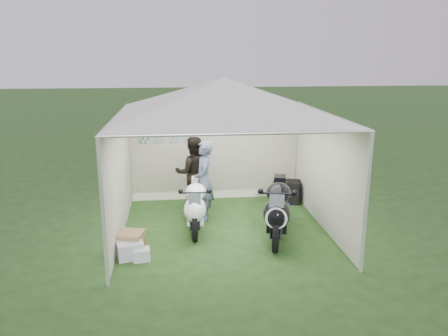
{
  "coord_description": "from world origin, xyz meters",
  "views": [
    {
      "loc": [
        -0.91,
        -8.12,
        3.4
      ],
      "look_at": [
        0.03,
        0.35,
        1.19
      ],
      "focal_mm": 35.0,
      "sensor_mm": 36.0,
      "label": 1
    }
  ],
  "objects_px": {
    "motorcycle_black": "(278,208)",
    "crate_1": "(131,242)",
    "motorcycle_white": "(196,205)",
    "paddock_stand": "(279,212)",
    "crate_2": "(142,255)",
    "crate_0": "(130,250)",
    "person_blue_jacket": "(204,181)",
    "equipment_box": "(289,192)",
    "crate_3": "(132,243)",
    "person_dark_jacket": "(193,173)",
    "canopy_tent": "(224,100)"
  },
  "relations": [
    {
      "from": "motorcycle_black",
      "to": "person_blue_jacket",
      "type": "bearing_deg",
      "value": 155.5
    },
    {
      "from": "motorcycle_white",
      "to": "equipment_box",
      "type": "xyz_separation_m",
      "value": [
        2.26,
        1.41,
        -0.26
      ]
    },
    {
      "from": "paddock_stand",
      "to": "person_dark_jacket",
      "type": "relative_size",
      "value": 0.26
    },
    {
      "from": "person_blue_jacket",
      "to": "crate_1",
      "type": "height_order",
      "value": "person_blue_jacket"
    },
    {
      "from": "person_dark_jacket",
      "to": "crate_0",
      "type": "relative_size",
      "value": 3.81
    },
    {
      "from": "motorcycle_black",
      "to": "crate_3",
      "type": "xyz_separation_m",
      "value": [
        -2.72,
        -0.27,
        -0.46
      ]
    },
    {
      "from": "crate_1",
      "to": "person_blue_jacket",
      "type": "bearing_deg",
      "value": 46.33
    },
    {
      "from": "person_dark_jacket",
      "to": "equipment_box",
      "type": "xyz_separation_m",
      "value": [
        2.26,
        0.11,
        -0.56
      ]
    },
    {
      "from": "motorcycle_black",
      "to": "person_dark_jacket",
      "type": "height_order",
      "value": "person_dark_jacket"
    },
    {
      "from": "person_blue_jacket",
      "to": "crate_2",
      "type": "height_order",
      "value": "person_blue_jacket"
    },
    {
      "from": "equipment_box",
      "to": "crate_0",
      "type": "bearing_deg",
      "value": -143.3
    },
    {
      "from": "person_blue_jacket",
      "to": "crate_2",
      "type": "bearing_deg",
      "value": -30.77
    },
    {
      "from": "crate_1",
      "to": "crate_3",
      "type": "xyz_separation_m",
      "value": [
        0.0,
        0.08,
        -0.05
      ]
    },
    {
      "from": "paddock_stand",
      "to": "motorcycle_black",
      "type": "bearing_deg",
      "value": -105.35
    },
    {
      "from": "equipment_box",
      "to": "crate_0",
      "type": "height_order",
      "value": "equipment_box"
    },
    {
      "from": "paddock_stand",
      "to": "person_blue_jacket",
      "type": "height_order",
      "value": "person_blue_jacket"
    },
    {
      "from": "motorcycle_black",
      "to": "crate_3",
      "type": "bearing_deg",
      "value": -158.9
    },
    {
      "from": "motorcycle_white",
      "to": "paddock_stand",
      "type": "xyz_separation_m",
      "value": [
        1.79,
        0.38,
        -0.36
      ]
    },
    {
      "from": "canopy_tent",
      "to": "crate_1",
      "type": "height_order",
      "value": "canopy_tent"
    },
    {
      "from": "crate_1",
      "to": "motorcycle_black",
      "type": "bearing_deg",
      "value": 7.47
    },
    {
      "from": "motorcycle_white",
      "to": "paddock_stand",
      "type": "distance_m",
      "value": 1.86
    },
    {
      "from": "equipment_box",
      "to": "paddock_stand",
      "type": "bearing_deg",
      "value": -114.72
    },
    {
      "from": "crate_0",
      "to": "crate_3",
      "type": "relative_size",
      "value": 1.09
    },
    {
      "from": "crate_3",
      "to": "crate_0",
      "type": "bearing_deg",
      "value": -90.0
    },
    {
      "from": "paddock_stand",
      "to": "canopy_tent",
      "type": "bearing_deg",
      "value": -160.52
    },
    {
      "from": "equipment_box",
      "to": "crate_0",
      "type": "relative_size",
      "value": 1.21
    },
    {
      "from": "motorcycle_black",
      "to": "paddock_stand",
      "type": "relative_size",
      "value": 4.99
    },
    {
      "from": "motorcycle_black",
      "to": "crate_2",
      "type": "height_order",
      "value": "motorcycle_black"
    },
    {
      "from": "crate_0",
      "to": "crate_2",
      "type": "height_order",
      "value": "crate_0"
    },
    {
      "from": "crate_0",
      "to": "crate_1",
      "type": "xyz_separation_m",
      "value": [
        0.0,
        0.24,
        0.04
      ]
    },
    {
      "from": "person_blue_jacket",
      "to": "crate_0",
      "type": "bearing_deg",
      "value": -36.74
    },
    {
      "from": "motorcycle_white",
      "to": "crate_1",
      "type": "bearing_deg",
      "value": -137.93
    },
    {
      "from": "person_blue_jacket",
      "to": "equipment_box",
      "type": "height_order",
      "value": "person_blue_jacket"
    },
    {
      "from": "equipment_box",
      "to": "crate_3",
      "type": "relative_size",
      "value": 1.32
    },
    {
      "from": "crate_1",
      "to": "crate_2",
      "type": "distance_m",
      "value": 0.42
    },
    {
      "from": "equipment_box",
      "to": "crate_2",
      "type": "xyz_separation_m",
      "value": [
        -3.25,
        -2.69,
        -0.16
      ]
    },
    {
      "from": "paddock_stand",
      "to": "crate_2",
      "type": "relative_size",
      "value": 1.49
    },
    {
      "from": "motorcycle_black",
      "to": "person_blue_jacket",
      "type": "distance_m",
      "value": 1.74
    },
    {
      "from": "person_blue_jacket",
      "to": "crate_1",
      "type": "relative_size",
      "value": 4.1
    },
    {
      "from": "paddock_stand",
      "to": "person_dark_jacket",
      "type": "xyz_separation_m",
      "value": [
        -1.78,
        0.91,
        0.67
      ]
    },
    {
      "from": "crate_0",
      "to": "crate_2",
      "type": "distance_m",
      "value": 0.23
    },
    {
      "from": "person_dark_jacket",
      "to": "person_blue_jacket",
      "type": "height_order",
      "value": "person_blue_jacket"
    },
    {
      "from": "canopy_tent",
      "to": "person_blue_jacket",
      "type": "height_order",
      "value": "canopy_tent"
    },
    {
      "from": "motorcycle_black",
      "to": "person_dark_jacket",
      "type": "xyz_separation_m",
      "value": [
        -1.53,
        1.86,
        0.24
      ]
    },
    {
      "from": "crate_0",
      "to": "equipment_box",
      "type": "bearing_deg",
      "value": 36.7
    },
    {
      "from": "motorcycle_black",
      "to": "crate_2",
      "type": "distance_m",
      "value": 2.67
    },
    {
      "from": "motorcycle_black",
      "to": "crate_1",
      "type": "bearing_deg",
      "value": -157.18
    },
    {
      "from": "equipment_box",
      "to": "motorcycle_white",
      "type": "bearing_deg",
      "value": -148.08
    },
    {
      "from": "person_blue_jacket",
      "to": "motorcycle_black",
      "type": "bearing_deg",
      "value": 52.69
    },
    {
      "from": "motorcycle_black",
      "to": "crate_3",
      "type": "distance_m",
      "value": 2.77
    }
  ]
}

